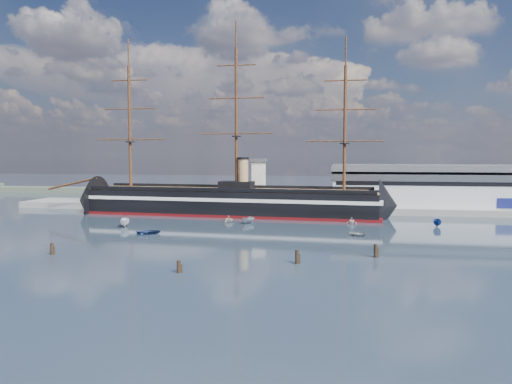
# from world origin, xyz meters

# --- Properties ---
(ground) EXTENTS (600.00, 600.00, 0.00)m
(ground) POSITION_xyz_m (0.00, 40.00, 0.00)
(ground) COLOR #222D3A
(ground) RESTS_ON ground
(quay) EXTENTS (180.00, 18.00, 2.00)m
(quay) POSITION_xyz_m (10.00, 76.00, 0.00)
(quay) COLOR slate
(quay) RESTS_ON ground
(warehouse) EXTENTS (63.00, 21.00, 11.60)m
(warehouse) POSITION_xyz_m (58.00, 80.00, 7.98)
(warehouse) COLOR #B7BABC
(warehouse) RESTS_ON ground
(quay_tower) EXTENTS (5.00, 5.00, 15.00)m
(quay_tower) POSITION_xyz_m (3.00, 73.00, 9.75)
(quay_tower) COLOR silver
(quay_tower) RESTS_ON ground
(shoreline) EXTENTS (120.00, 10.00, 4.00)m
(shoreline) POSITION_xyz_m (-139.23, 135.00, 1.45)
(shoreline) COLOR #3F4C38
(shoreline) RESTS_ON ground
(warship) EXTENTS (113.38, 22.04, 53.94)m
(warship) POSITION_xyz_m (-5.23, 60.00, 4.04)
(warship) COLOR black
(warship) RESTS_ON ground
(motorboat_a) EXTENTS (7.20, 4.65, 2.70)m
(motorboat_a) POSITION_xyz_m (-24.06, 30.86, 0.00)
(motorboat_a) COLOR white
(motorboat_a) RESTS_ON ground
(motorboat_b) EXTENTS (2.73, 3.77, 1.63)m
(motorboat_b) POSITION_xyz_m (-13.57, 20.87, 0.00)
(motorboat_b) COLOR navy
(motorboat_b) RESTS_ON ground
(motorboat_c) EXTENTS (5.69, 4.11, 2.15)m
(motorboat_c) POSITION_xyz_m (5.59, 42.67, 0.00)
(motorboat_c) COLOR slate
(motorboat_c) RESTS_ON ground
(motorboat_d) EXTENTS (5.36, 5.66, 2.00)m
(motorboat_d) POSITION_xyz_m (-0.14, 44.02, 0.00)
(motorboat_d) COLOR beige
(motorboat_d) RESTS_ON ground
(motorboat_e) EXTENTS (2.97, 2.99, 1.40)m
(motorboat_e) POSITION_xyz_m (33.72, 26.69, 0.00)
(motorboat_e) COLOR gray
(motorboat_e) RESTS_ON ground
(motorboat_f) EXTENTS (6.25, 2.84, 2.42)m
(motorboat_f) POSITION_xyz_m (54.01, 44.82, 0.00)
(motorboat_f) COLOR navy
(motorboat_f) RESTS_ON ground
(motorboat_g) EXTENTS (5.45, 2.92, 1.91)m
(motorboat_g) POSITION_xyz_m (32.63, 46.80, 0.00)
(motorboat_g) COLOR silver
(motorboat_g) RESTS_ON ground
(piling_near_left) EXTENTS (0.64, 0.64, 2.88)m
(piling_near_left) POSITION_xyz_m (-21.85, -4.63, 0.00)
(piling_near_left) COLOR black
(piling_near_left) RESTS_ON ground
(piling_near_mid) EXTENTS (0.64, 0.64, 2.63)m
(piling_near_mid) POSITION_xyz_m (5.66, -13.90, 0.00)
(piling_near_mid) COLOR black
(piling_near_mid) RESTS_ON ground
(piling_near_right) EXTENTS (0.64, 0.64, 3.04)m
(piling_near_right) POSITION_xyz_m (23.09, -4.29, 0.00)
(piling_near_right) COLOR black
(piling_near_right) RESTS_ON ground
(piling_far_right) EXTENTS (0.64, 0.64, 3.10)m
(piling_far_right) POSITION_xyz_m (36.38, 3.41, 0.00)
(piling_far_right) COLOR black
(piling_far_right) RESTS_ON ground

